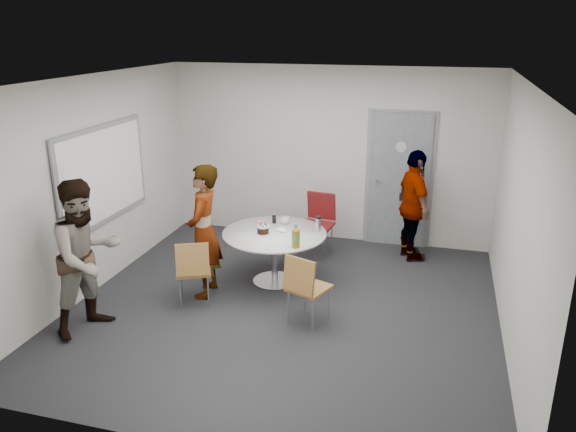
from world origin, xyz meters
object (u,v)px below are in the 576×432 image
(chair_far, at_px, (319,218))
(whiteboard, at_px, (104,174))
(table, at_px, (276,240))
(person_right, at_px, (414,206))
(person_main, at_px, (204,232))
(chair_near_right, at_px, (305,284))
(door, at_px, (399,180))
(person_left, at_px, (87,257))
(chair_near_left, at_px, (193,267))

(chair_far, bearing_deg, whiteboard, 38.75)
(table, distance_m, chair_far, 1.15)
(chair_far, xyz_separation_m, person_right, (1.34, 0.21, 0.23))
(person_main, bearing_deg, person_right, 120.16)
(table, relative_size, chair_far, 1.44)
(chair_near_right, relative_size, person_main, 0.51)
(chair_far, bearing_deg, door, -138.52)
(whiteboard, xyz_separation_m, person_left, (0.51, -1.23, -0.58))
(table, height_order, chair_far, table)
(door, bearing_deg, person_right, -63.68)
(chair_far, distance_m, person_left, 3.42)
(whiteboard, height_order, table, whiteboard)
(table, bearing_deg, chair_near_left, -130.36)
(whiteboard, bearing_deg, door, 32.66)
(whiteboard, relative_size, chair_near_left, 2.23)
(door, relative_size, person_main, 1.25)
(door, relative_size, chair_far, 2.26)
(whiteboard, xyz_separation_m, table, (2.16, 0.44, -0.84))
(person_main, distance_m, person_left, 1.43)
(door, distance_m, person_main, 3.23)
(whiteboard, distance_m, table, 2.36)
(table, distance_m, person_left, 2.36)
(door, xyz_separation_m, chair_near_left, (-2.17, -2.73, -0.51))
(chair_near_left, relative_size, chair_far, 0.91)
(door, xyz_separation_m, chair_far, (-1.07, -0.74, -0.45))
(door, xyz_separation_m, person_left, (-3.05, -3.51, -0.15))
(chair_near_right, distance_m, person_left, 2.41)
(chair_near_right, xyz_separation_m, person_right, (1.03, 2.31, 0.28))
(person_left, bearing_deg, chair_far, -13.73)
(door, xyz_separation_m, table, (-1.40, -1.84, -0.42))
(table, xyz_separation_m, chair_near_left, (-0.76, -0.90, -0.09))
(chair_far, distance_m, person_right, 1.37)
(person_right, bearing_deg, chair_near_right, 130.79)
(table, distance_m, chair_near_left, 1.18)
(chair_far, height_order, person_left, person_left)
(person_left, bearing_deg, person_main, -16.50)
(door, height_order, chair_far, door)
(whiteboard, bearing_deg, person_left, -67.47)
(whiteboard, xyz_separation_m, chair_near_right, (2.79, -0.56, -0.93))
(table, distance_m, person_main, 0.97)
(door, relative_size, chair_near_right, 2.46)
(person_left, height_order, person_right, person_left)
(person_main, height_order, person_left, person_left)
(table, xyz_separation_m, person_main, (-0.76, -0.55, 0.24))
(whiteboard, bearing_deg, person_right, 24.59)
(door, bearing_deg, whiteboard, -147.34)
(person_right, bearing_deg, table, 102.89)
(door, height_order, person_left, door)
(person_main, xyz_separation_m, person_right, (2.43, 1.85, -0.04))
(chair_near_left, relative_size, person_right, 0.53)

